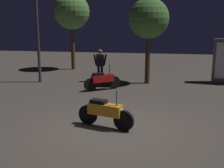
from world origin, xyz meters
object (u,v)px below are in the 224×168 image
at_px(motorcycle_red_parked_left, 102,80).
at_px(streetlamp_near, 36,8).
at_px(motorcycle_orange_foreground, 105,112).
at_px(person_rider_beside, 100,63).

bearing_deg(motorcycle_red_parked_left, streetlamp_near, 125.14).
relative_size(motorcycle_orange_foreground, person_rider_beside, 1.02).
distance_m(motorcycle_orange_foreground, person_rider_beside, 6.19).
relative_size(motorcycle_red_parked_left, streetlamp_near, 0.25).
height_order(motorcycle_red_parked_left, streetlamp_near, streetlamp_near).
xyz_separation_m(motorcycle_orange_foreground, person_rider_beside, (-1.51, 5.98, 0.50)).
distance_m(motorcycle_red_parked_left, streetlamp_near, 4.68).
bearing_deg(streetlamp_near, motorcycle_red_parked_left, -18.20).
height_order(person_rider_beside, streetlamp_near, streetlamp_near).
distance_m(motorcycle_orange_foreground, motorcycle_red_parked_left, 4.40).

